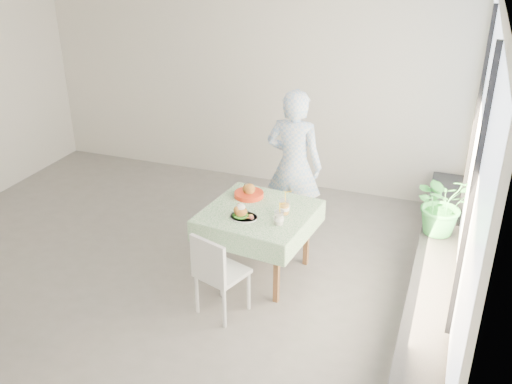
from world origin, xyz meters
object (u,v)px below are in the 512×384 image
at_px(cafe_table, 259,235).
at_px(chair_near, 222,288).
at_px(chair_far, 283,222).
at_px(diner, 294,166).
at_px(main_dish, 242,213).
at_px(juice_cup_orange, 284,208).
at_px(potted_plant, 443,203).

relative_size(cafe_table, chair_near, 1.34).
height_order(chair_far, chair_near, chair_near).
height_order(diner, main_dish, diner).
bearing_deg(chair_far, main_dish, -98.01).
height_order(chair_near, main_dish, main_dish).
xyz_separation_m(chair_near, diner, (0.19, 1.67, 0.62)).
bearing_deg(cafe_table, diner, 84.34).
bearing_deg(juice_cup_orange, potted_plant, 22.27).
height_order(cafe_table, diner, diner).
xyz_separation_m(juice_cup_orange, potted_plant, (1.48, 0.60, 0.02)).
distance_m(cafe_table, main_dish, 0.40).
distance_m(cafe_table, juice_cup_orange, 0.44).
bearing_deg(chair_far, diner, 71.75).
relative_size(chair_near, diner, 0.48).
bearing_deg(main_dish, cafe_table, 63.59).
xyz_separation_m(chair_far, main_dish, (-0.13, -0.93, 0.54)).
bearing_deg(diner, cafe_table, 85.30).
bearing_deg(chair_far, juice_cup_orange, -71.69).
relative_size(chair_far, chair_near, 0.95).
bearing_deg(juice_cup_orange, diner, 100.96).
bearing_deg(diner, juice_cup_orange, 101.92).
relative_size(main_dish, potted_plant, 0.43).
bearing_deg(main_dish, chair_far, 81.99).
height_order(cafe_table, main_dish, main_dish).
distance_m(diner, juice_cup_orange, 0.91).
xyz_separation_m(diner, potted_plant, (1.65, -0.29, -0.06)).
relative_size(diner, main_dish, 6.24).
xyz_separation_m(chair_near, potted_plant, (1.84, 1.38, 0.57)).
distance_m(chair_near, juice_cup_orange, 1.01).
bearing_deg(chair_far, chair_near, -94.87).
relative_size(cafe_table, diner, 0.65).
bearing_deg(potted_plant, juice_cup_orange, -157.73).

